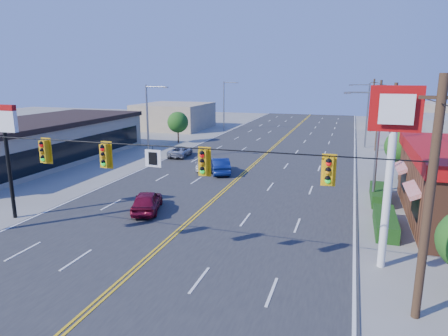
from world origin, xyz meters
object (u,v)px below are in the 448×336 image
(pizza_hut_sign, at_px, (5,138))
(car_white, at_px, (207,164))
(signal_span, at_px, (127,169))
(kfc_pylon, at_px, (393,142))
(car_silver, at_px, (180,152))
(car_magenta, at_px, (147,202))
(car_blue, at_px, (220,166))

(pizza_hut_sign, relative_size, car_white, 1.66)
(signal_span, xyz_separation_m, kfc_pylon, (11.12, 4.00, 1.16))
(pizza_hut_sign, relative_size, car_silver, 1.62)
(car_magenta, bearing_deg, signal_span, 95.32)
(kfc_pylon, xyz_separation_m, pizza_hut_sign, (-22.00, 0.00, -0.86))
(pizza_hut_sign, bearing_deg, kfc_pylon, 0.00)
(car_magenta, relative_size, car_white, 0.99)
(pizza_hut_sign, bearing_deg, car_blue, 59.75)
(pizza_hut_sign, xyz_separation_m, car_white, (7.21, 16.15, -4.58))
(kfc_pylon, distance_m, car_magenta, 15.78)
(car_silver, bearing_deg, kfc_pylon, 127.25)
(car_white, xyz_separation_m, car_silver, (-5.02, 5.07, -0.01))
(signal_span, xyz_separation_m, car_white, (-3.68, 20.15, -4.29))
(kfc_pylon, relative_size, pizza_hut_sign, 1.24)
(pizza_hut_sign, xyz_separation_m, car_silver, (2.19, 21.22, -4.60))
(pizza_hut_sign, distance_m, car_magenta, 9.50)
(pizza_hut_sign, relative_size, car_blue, 1.56)
(car_magenta, bearing_deg, car_white, -106.51)
(kfc_pylon, xyz_separation_m, car_white, (-14.79, 16.15, -5.45))
(signal_span, distance_m, kfc_pylon, 11.87)
(car_blue, bearing_deg, car_silver, -66.12)
(car_blue, bearing_deg, car_magenta, 59.68)
(kfc_pylon, xyz_separation_m, car_magenta, (-14.41, 3.56, -5.35))
(kfc_pylon, distance_m, car_silver, 29.54)
(kfc_pylon, height_order, car_blue, kfc_pylon)
(signal_span, height_order, car_white, signal_span)
(pizza_hut_sign, bearing_deg, signal_span, -20.19)
(car_magenta, bearing_deg, car_silver, -91.25)
(car_magenta, bearing_deg, pizza_hut_sign, 6.87)
(kfc_pylon, distance_m, pizza_hut_sign, 22.02)
(pizza_hut_sign, xyz_separation_m, car_blue, (8.86, 15.20, -4.46))
(kfc_pylon, bearing_deg, signal_span, -160.22)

